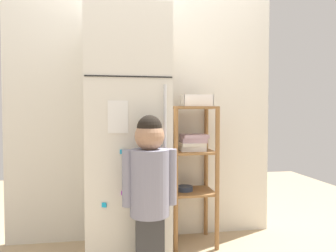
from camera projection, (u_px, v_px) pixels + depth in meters
kitchen_wall_back at (144, 104)px, 2.69m from camera, size 2.30×0.03×2.34m
refrigerator at (128, 135)px, 2.35m from camera, size 0.59×0.64×1.84m
child_standing at (150, 182)px, 1.96m from camera, size 0.35×0.26×1.08m
pantry_shelf_unit at (192, 158)px, 2.56m from camera, size 0.37×0.35×1.14m
fruit_bin at (196, 102)px, 2.54m from camera, size 0.24×0.16×0.10m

